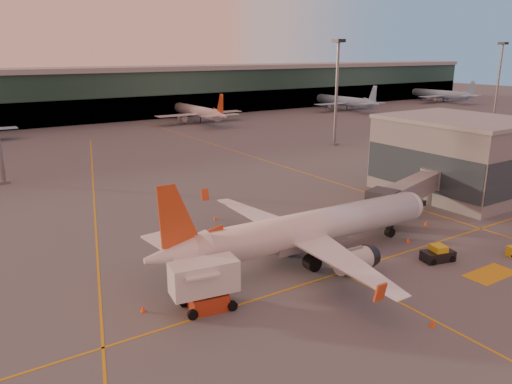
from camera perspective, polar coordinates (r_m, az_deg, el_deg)
ground at (r=48.64m, az=9.45°, el=-12.52°), size 600.00×600.00×0.00m
taxi_markings at (r=81.98m, az=-16.11°, el=-1.02°), size 100.12×173.00×0.01m
terminal at (r=175.87m, az=-23.84°, el=9.92°), size 400.00×20.00×17.60m
gate_building at (r=88.29m, az=22.01°, el=3.83°), size 18.40×22.40×12.60m
mast_east_near at (r=126.01m, az=9.22°, el=11.99°), size 2.40×2.40×25.60m
mast_east_far at (r=186.98m, az=26.01°, el=11.83°), size 2.40×2.40×25.60m
distant_aircraft_row at (r=156.08m, az=-18.00°, el=6.64°), size 350.00×34.00×13.00m
main_airplane at (r=56.07m, az=5.72°, el=-4.39°), size 36.75×33.07×11.10m
jet_bridge at (r=74.74m, az=17.60°, el=0.26°), size 20.39×8.66×5.61m
catering_truck at (r=46.15m, az=-5.84°, el=-10.26°), size 6.42×3.57×4.73m
pushback_tug at (r=60.37m, az=20.09°, el=-6.72°), size 3.95×2.73×1.85m
cone_nose at (r=71.97m, az=18.87°, el=-3.38°), size 0.46×0.46×0.59m
cone_tail at (r=47.76m, az=-12.77°, el=-12.88°), size 0.48×0.48×0.61m
cone_wing_right at (r=47.00m, az=19.52°, el=-13.93°), size 0.50×0.50×0.64m
cone_wing_left at (r=70.43m, az=-4.67°, el=-2.95°), size 0.47×0.47×0.60m
cone_fwd at (r=64.86m, az=16.98°, el=-5.29°), size 0.50×0.50×0.63m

